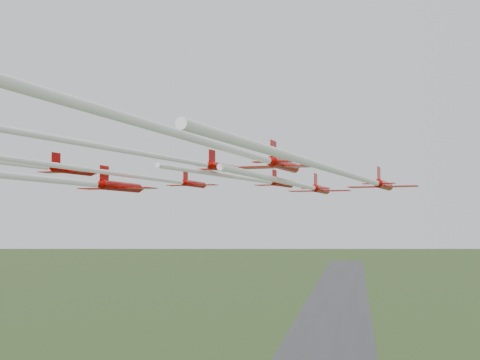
% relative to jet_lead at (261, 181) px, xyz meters
% --- Properties ---
extents(runway, '(38.00, 900.00, 0.04)m').
position_rel_jet_lead_xyz_m(runway, '(3.75, 188.75, -57.23)').
color(runway, '#373739').
rests_on(runway, ground).
extents(jet_lead, '(14.74, 47.28, 2.80)m').
position_rel_jet_lead_xyz_m(jet_lead, '(0.00, 0.00, 0.00)').
color(jet_lead, '#A80300').
extents(jet_row2_left, '(10.88, 54.27, 2.45)m').
position_rel_jet_lead_xyz_m(jet_row2_left, '(-12.03, -18.11, -0.74)').
color(jet_row2_left, '#A80300').
extents(jet_row2_right, '(10.76, 48.59, 2.71)m').
position_rel_jet_lead_xyz_m(jet_row2_right, '(8.76, -17.68, -1.94)').
color(jet_row2_right, '#A80300').
extents(jet_row3_left, '(12.85, 51.98, 2.89)m').
position_rel_jet_lead_xyz_m(jet_row3_left, '(-28.63, -25.07, 0.99)').
color(jet_row3_left, '#A80300').
extents(jet_row3_mid, '(17.61, 61.22, 2.64)m').
position_rel_jet_lead_xyz_m(jet_row3_mid, '(-6.24, -32.90, 0.74)').
color(jet_row3_mid, '#A80300').
extents(jet_row3_right, '(15.69, 59.48, 2.59)m').
position_rel_jet_lead_xyz_m(jet_row3_right, '(15.76, -34.61, -2.03)').
color(jet_row3_right, '#A80300').
extents(jet_row4_left, '(12.35, 67.48, 2.97)m').
position_rel_jet_lead_xyz_m(jet_row4_left, '(-16.22, -42.51, -2.20)').
color(jet_row4_left, '#A80300').
extents(jet_row4_right, '(14.76, 66.39, 2.88)m').
position_rel_jet_lead_xyz_m(jet_row4_right, '(4.66, -47.59, -0.23)').
color(jet_row4_right, '#A80300').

